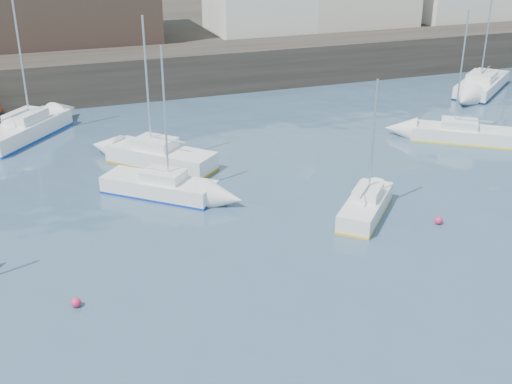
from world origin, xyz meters
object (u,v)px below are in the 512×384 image
object	(u,v)px
sailboat_d	(463,133)
sailboat_h	(24,129)
buoy_mid	(438,224)
sailboat_b	(160,186)
buoy_near	(77,306)
sailboat_g	(482,84)
sailboat_c	(366,206)
buoy_far	(148,177)
sailboat_f	(161,156)

from	to	relation	value
sailboat_d	sailboat_h	world-z (taller)	sailboat_h
sailboat_h	sailboat_d	bearing A→B (deg)	-21.02
sailboat_d	buoy_mid	bearing A→B (deg)	-131.27
sailboat_b	buoy_near	xyz separation A→B (m)	(-4.68, -8.22, -0.46)
sailboat_h	buoy_mid	xyz separation A→B (m)	(16.30, -17.95, -0.56)
buoy_near	sailboat_h	bearing A→B (deg)	93.12
sailboat_g	sailboat_h	distance (m)	32.25
sailboat_b	sailboat_c	world-z (taller)	sailboat_b
buoy_mid	buoy_far	bearing A→B (deg)	138.17
sailboat_h	buoy_mid	size ratio (longest dim) A/B	24.73
buoy_near	buoy_far	size ratio (longest dim) A/B	0.84
sailboat_f	buoy_far	world-z (taller)	sailboat_f
sailboat_c	sailboat_d	size ratio (longest dim) A/B	0.81
sailboat_b	sailboat_d	xyz separation A→B (m)	(18.25, 1.63, -0.01)
sailboat_f	sailboat_g	xyz separation A→B (m)	(25.67, 6.83, -0.02)
sailboat_f	sailboat_h	size ratio (longest dim) A/B	0.89
sailboat_d	sailboat_b	bearing A→B (deg)	-174.91
sailboat_f	buoy_mid	distance (m)	14.55
sailboat_c	sailboat_h	size ratio (longest dim) A/B	0.70
sailboat_d	buoy_near	size ratio (longest dim) A/B	21.32
sailboat_g	buoy_near	distance (m)	36.41
sailboat_c	sailboat_h	distance (m)	21.19
sailboat_g	buoy_far	world-z (taller)	sailboat_g
sailboat_g	buoy_mid	bearing A→B (deg)	-132.11
sailboat_d	buoy_mid	world-z (taller)	sailboat_d
sailboat_h	sailboat_f	bearing A→B (deg)	-47.36
sailboat_b	sailboat_f	xyz separation A→B (m)	(0.85, 3.70, 0.08)
sailboat_b	buoy_near	distance (m)	9.47
sailboat_c	sailboat_f	xyz separation A→B (m)	(-7.20, 8.97, 0.08)
sailboat_b	buoy_near	world-z (taller)	sailboat_b
buoy_near	sailboat_g	bearing A→B (deg)	31.00
sailboat_h	buoy_far	bearing A→B (deg)	-56.23
sailboat_g	buoy_mid	size ratio (longest dim) A/B	26.64
sailboat_d	sailboat_h	bearing A→B (deg)	158.98
sailboat_g	buoy_far	bearing A→B (deg)	-163.16
sailboat_f	sailboat_g	bearing A→B (deg)	14.89
buoy_far	buoy_near	bearing A→B (deg)	-113.12
sailboat_f	sailboat_g	world-z (taller)	sailboat_g
sailboat_c	sailboat_f	world-z (taller)	sailboat_f
sailboat_b	sailboat_d	size ratio (longest dim) A/B	0.95
sailboat_d	buoy_mid	xyz separation A→B (m)	(-7.67, -8.74, -0.45)
sailboat_f	sailboat_h	distance (m)	9.70
sailboat_b	buoy_far	world-z (taller)	sailboat_b
buoy_far	sailboat_g	bearing A→B (deg)	16.84
sailboat_c	sailboat_h	world-z (taller)	sailboat_h
sailboat_b	sailboat_h	world-z (taller)	sailboat_h
sailboat_d	buoy_far	xyz separation A→B (m)	(-18.37, 0.84, -0.45)
sailboat_b	buoy_mid	size ratio (longest dim) A/B	20.28
sailboat_f	buoy_near	bearing A→B (deg)	-114.90
sailboat_g	sailboat_h	bearing A→B (deg)	179.45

